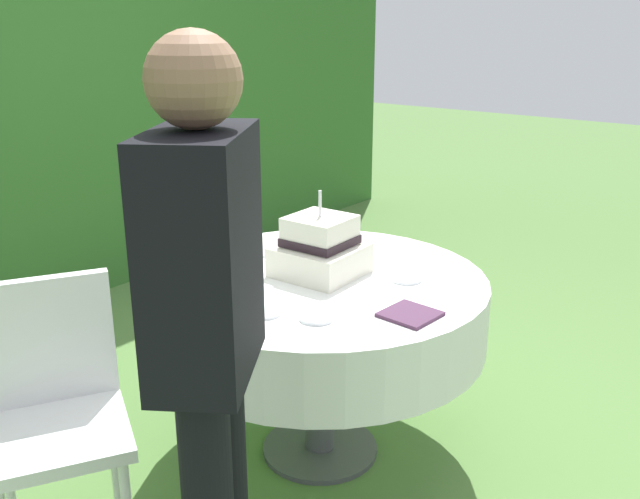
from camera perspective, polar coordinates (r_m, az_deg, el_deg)
ground_plane at (r=2.86m, az=-0.00°, el=-16.02°), size 20.00×20.00×0.00m
cake_table at (r=2.57m, az=-0.00°, el=-4.86°), size 1.21×1.21×0.73m
wedding_cake at (r=2.53m, az=-0.02°, el=0.12°), size 0.29×0.30×0.31m
serving_plate_near at (r=2.79m, az=-4.51°, el=-0.14°), size 0.14×0.14×0.01m
serving_plate_far at (r=2.18m, az=-0.28°, el=-5.56°), size 0.11×0.11×0.01m
serving_plate_left at (r=2.23m, az=-4.56°, el=-5.08°), size 0.11×0.11×0.01m
serving_plate_right at (r=2.51m, az=7.05°, el=-2.36°), size 0.11×0.11×0.01m
napkin_stack at (r=2.22m, az=7.36°, el=-5.27°), size 0.17×0.17×0.01m
garden_chair at (r=2.26m, az=-20.96°, el=-11.38°), size 0.54×0.54×0.89m
standing_person at (r=1.61m, az=-9.14°, el=-7.24°), size 0.41×0.36×1.60m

